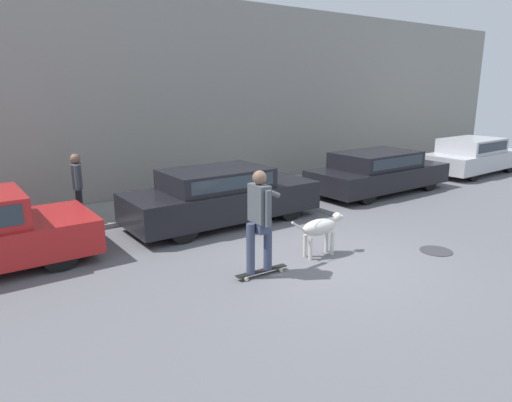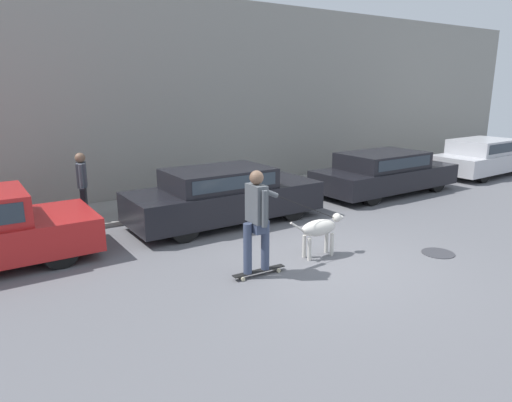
# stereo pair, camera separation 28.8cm
# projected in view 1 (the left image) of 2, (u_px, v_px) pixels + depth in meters

# --- Properties ---
(ground_plane) EXTENTS (36.00, 36.00, 0.00)m
(ground_plane) POSITION_uv_depth(u_px,v_px,m) (327.00, 263.00, 8.21)
(ground_plane) COLOR slate
(back_wall) EXTENTS (32.00, 0.30, 5.53)m
(back_wall) POSITION_uv_depth(u_px,v_px,m) (165.00, 98.00, 12.69)
(back_wall) COLOR gray
(back_wall) RESTS_ON ground_plane
(sidewalk_curb) EXTENTS (30.00, 2.09, 0.11)m
(sidewalk_curb) POSITION_uv_depth(u_px,v_px,m) (189.00, 201.00, 12.40)
(sidewalk_curb) COLOR gray
(sidewalk_curb) RESTS_ON ground_plane
(parked_car_1) EXTENTS (4.51, 1.71, 1.29)m
(parked_car_1) POSITION_uv_depth(u_px,v_px,m) (222.00, 196.00, 10.44)
(parked_car_1) COLOR black
(parked_car_1) RESTS_ON ground_plane
(parked_car_2) EXTENTS (4.56, 1.82, 1.23)m
(parked_car_2) POSITION_uv_depth(u_px,v_px,m) (378.00, 172.00, 13.51)
(parked_car_2) COLOR black
(parked_car_2) RESTS_ON ground_plane
(parked_car_3) EXTENTS (4.25, 1.81, 1.28)m
(parked_car_3) POSITION_uv_depth(u_px,v_px,m) (472.00, 156.00, 16.41)
(parked_car_3) COLOR black
(parked_car_3) RESTS_ON ground_plane
(dog) EXTENTS (1.17, 0.36, 0.78)m
(dog) POSITION_uv_depth(u_px,v_px,m) (320.00, 228.00, 8.43)
(dog) COLOR beige
(dog) RESTS_ON ground_plane
(skateboarder) EXTENTS (2.31, 0.58, 1.79)m
(skateboarder) POSITION_uv_depth(u_px,v_px,m) (260.00, 217.00, 7.40)
(skateboarder) COLOR beige
(skateboarder) RESTS_ON ground_plane
(pedestrian_with_bag) EXTENTS (0.31, 0.69, 1.53)m
(pedestrian_with_bag) POSITION_uv_depth(u_px,v_px,m) (78.00, 184.00, 10.23)
(pedestrian_with_bag) COLOR #28282D
(pedestrian_with_bag) RESTS_ON sidewalk_curb
(manhole_cover) EXTENTS (0.60, 0.60, 0.01)m
(manhole_cover) POSITION_uv_depth(u_px,v_px,m) (436.00, 251.00, 8.77)
(manhole_cover) COLOR #38383D
(manhole_cover) RESTS_ON ground_plane
(fire_hydrant) EXTENTS (0.18, 0.18, 0.80)m
(fire_hydrant) POSITION_uv_depth(u_px,v_px,m) (413.00, 165.00, 15.82)
(fire_hydrant) COLOR red
(fire_hydrant) RESTS_ON ground_plane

